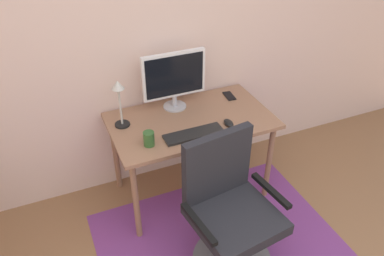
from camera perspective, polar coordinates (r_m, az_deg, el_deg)
The scene contains 10 objects.
wall_back at distance 2.94m, azimuth -6.61°, elevation 14.29°, with size 6.00×0.10×2.60m, color beige.
area_rug at distance 2.91m, azimuth 4.88°, elevation -17.75°, with size 1.71×1.46×0.01m, color #7A3980.
desk at distance 2.93m, azimuth -0.13°, elevation 0.08°, with size 1.21×0.71×0.72m.
monitor at distance 2.91m, azimuth -2.69°, elevation 7.57°, with size 0.49×0.18×0.46m.
keyboard at distance 2.71m, azimuth 0.26°, elevation -0.88°, with size 0.43×0.13×0.02m, color black.
computer_mouse at distance 2.82m, azimuth 5.44°, elevation 0.77°, with size 0.06×0.10×0.03m, color black.
coffee_cup at distance 2.60m, azimuth -6.41°, elevation -1.60°, with size 0.08×0.08×0.10m, color #2E5928.
cell_phone at distance 3.19m, azimuth 5.55°, elevation 4.76°, with size 0.07×0.14×0.01m, color black.
desk_lamp at distance 2.74m, azimuth -10.76°, elevation 4.51°, with size 0.11×0.11×0.36m.
office_chair at distance 2.59m, azimuth 5.56°, elevation -13.08°, with size 0.63×0.57×0.96m.
Camera 1 is at (-0.78, -0.46, 2.29)m, focal length 35.97 mm.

